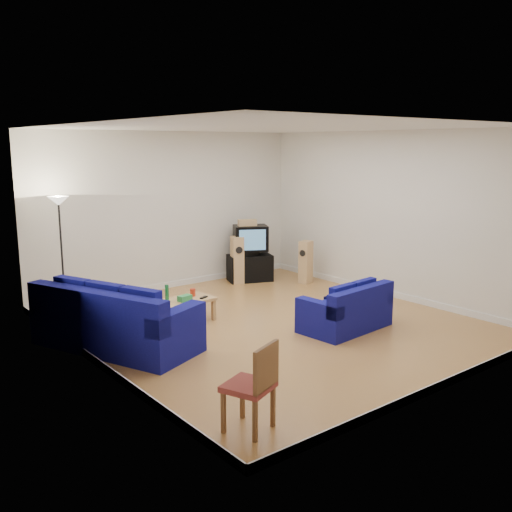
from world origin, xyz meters
TOP-DOWN VIEW (x-y plane):
  - room at (0.00, 0.00)m, footprint 6.01×6.51m
  - sofa_three_seat at (-2.51, 0.56)m, footprint 1.90×2.66m
  - sofa_loveseat at (0.81, -0.94)m, footprint 1.55×0.95m
  - coffee_table at (-1.10, 1.00)m, footprint 1.13×0.62m
  - bottle at (-1.31, 1.11)m, footprint 0.07×0.07m
  - tissue_box at (-1.09, 0.92)m, footprint 0.25×0.16m
  - red_canister at (-0.82, 1.09)m, footprint 0.11×0.11m
  - remote at (-0.74, 0.88)m, footprint 0.18×0.11m
  - tv_stand at (1.64, 2.69)m, footprint 1.06×0.82m
  - av_receiver at (1.63, 2.72)m, footprint 0.42×0.35m
  - television at (1.68, 2.72)m, footprint 0.87×0.80m
  - centre_speaker at (1.60, 2.72)m, footprint 0.43×0.30m
  - speaker_left at (1.31, 2.70)m, footprint 0.33×0.36m
  - speaker_right at (2.45, 1.77)m, footprint 0.32×0.28m
  - floor_lamp at (-2.45, 2.70)m, footprint 0.35×0.35m
  - dining_chair at (-2.42, -2.63)m, footprint 0.60×0.60m

SIDE VIEW (x-z plane):
  - sofa_loveseat at x=0.81m, z-range -0.09..0.65m
  - tv_stand at x=1.64m, z-range 0.00..0.57m
  - coffee_table at x=-1.10m, z-range 0.15..0.54m
  - sofa_three_seat at x=-2.51m, z-range -0.12..0.82m
  - remote at x=-0.74m, z-range 0.40..0.42m
  - tissue_box at x=-1.09m, z-range 0.40..0.49m
  - speaker_right at x=2.45m, z-range 0.00..0.92m
  - red_canister at x=-0.82m, z-range 0.40..0.53m
  - speaker_left at x=1.31m, z-range 0.00..1.01m
  - bottle at x=-1.31m, z-range 0.40..0.67m
  - dining_chair at x=-2.42m, z-range 0.06..1.02m
  - av_receiver at x=1.63m, z-range 0.57..0.66m
  - television at x=1.68m, z-range 0.66..1.21m
  - centre_speaker at x=1.60m, z-range 1.21..1.35m
  - room at x=0.00m, z-range -0.06..3.15m
  - floor_lamp at x=-2.45m, z-range 0.68..2.75m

